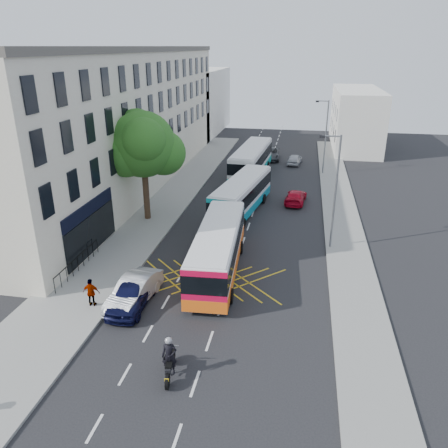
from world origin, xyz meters
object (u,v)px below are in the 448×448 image
at_px(bus_near, 218,249).
at_px(parked_car_silver, 134,291).
at_px(distant_car_silver, 295,159).
at_px(pedestrian_far, 91,292).
at_px(lamp_near, 334,187).
at_px(lamp_far, 325,133).
at_px(bus_mid, 242,195).
at_px(bus_far, 251,161).
at_px(street_tree, 142,145).
at_px(distant_car_grey, 270,154).
at_px(parked_car_blue, 132,294).
at_px(motorbike, 170,358).
at_px(red_hatchback, 296,197).

bearing_deg(bus_near, parked_car_silver, -135.02).
relative_size(distant_car_silver, pedestrian_far, 2.23).
height_order(lamp_near, lamp_far, same).
height_order(bus_mid, bus_far, bus_far).
xyz_separation_m(parked_car_silver, pedestrian_far, (-2.10, -0.95, 0.22)).
relative_size(street_tree, bus_mid, 0.81).
distance_m(street_tree, lamp_near, 15.10).
distance_m(lamp_near, distant_car_grey, 27.06).
relative_size(parked_car_blue, distant_car_silver, 1.23).
bearing_deg(distant_car_grey, pedestrian_far, -104.62).
bearing_deg(distant_car_silver, motorbike, 91.51).
height_order(bus_far, parked_car_silver, bus_far).
bearing_deg(street_tree, motorbike, -67.49).
height_order(motorbike, distant_car_grey, motorbike).
relative_size(street_tree, parked_car_silver, 1.93).
relative_size(lamp_near, bus_mid, 0.74).
height_order(lamp_near, red_hatchback, lamp_near).
bearing_deg(street_tree, distant_car_grey, 70.17).
bearing_deg(red_hatchback, distant_car_silver, -81.65).
bearing_deg(parked_car_silver, distant_car_grey, 88.99).
relative_size(street_tree, lamp_near, 1.10).
bearing_deg(distant_car_silver, bus_far, 60.84).
height_order(lamp_far, parked_car_blue, lamp_far).
distance_m(street_tree, bus_near, 11.88).
bearing_deg(parked_car_silver, parked_car_blue, -83.44).
relative_size(bus_far, distant_car_silver, 3.25).
height_order(bus_mid, distant_car_silver, bus_mid).
bearing_deg(parked_car_blue, bus_far, 81.68).
bearing_deg(bus_far, parked_car_silver, -92.92).
bearing_deg(distant_car_grey, parked_car_silver, -101.59).
height_order(parked_car_blue, pedestrian_far, pedestrian_far).
distance_m(bus_near, bus_mid, 11.08).
height_order(lamp_far, bus_near, lamp_far).
bearing_deg(parked_car_silver, bus_mid, 82.47).
bearing_deg(distant_car_silver, lamp_far, 136.82).
height_order(lamp_far, distant_car_silver, lamp_far).
height_order(lamp_near, distant_car_grey, lamp_near).
relative_size(bus_mid, motorbike, 4.74).
xyz_separation_m(parked_car_blue, pedestrian_far, (-2.10, -0.58, 0.20)).
bearing_deg(parked_car_silver, lamp_near, 46.57).
xyz_separation_m(lamp_far, pedestrian_far, (-13.20, -30.26, -3.65)).
xyz_separation_m(street_tree, lamp_far, (14.71, 17.03, -1.68)).
bearing_deg(parked_car_blue, distant_car_grey, 81.04).
xyz_separation_m(bus_far, distant_car_grey, (1.40, 8.23, -1.03)).
bearing_deg(distant_car_grey, bus_near, -95.42).
bearing_deg(lamp_near, distant_car_grey, 103.83).
distance_m(street_tree, lamp_far, 22.57).
height_order(motorbike, parked_car_blue, motorbike).
height_order(lamp_far, bus_mid, lamp_far).
distance_m(lamp_near, bus_near, 9.20).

